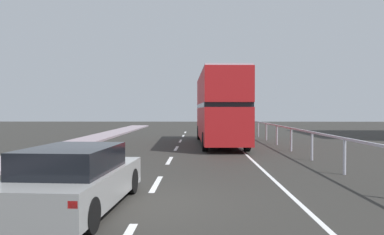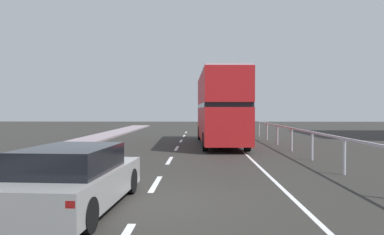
# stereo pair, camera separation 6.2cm
# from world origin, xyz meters

# --- Properties ---
(ground_plane) EXTENTS (75.08, 120.00, 0.10)m
(ground_plane) POSITION_xyz_m (0.00, 0.00, -0.05)
(ground_plane) COLOR #2C2B27
(lane_paint_markings) EXTENTS (3.69, 46.00, 0.01)m
(lane_paint_markings) POSITION_xyz_m (2.19, 8.27, 0.00)
(lane_paint_markings) COLOR silver
(lane_paint_markings) RESTS_ON ground
(bridge_side_railing) EXTENTS (0.10, 42.00, 1.24)m
(bridge_side_railing) POSITION_xyz_m (6.09, 9.00, 0.99)
(bridge_side_railing) COLOR #B5B3C0
(bridge_side_railing) RESTS_ON ground
(double_decker_bus_red) EXTENTS (2.79, 10.58, 4.41)m
(double_decker_bus_red) POSITION_xyz_m (2.55, 14.34, 2.36)
(double_decker_bus_red) COLOR red
(double_decker_bus_red) RESTS_ON ground
(hatchback_car_near) EXTENTS (2.10, 4.61, 1.38)m
(hatchback_car_near) POSITION_xyz_m (-1.43, -0.69, 0.67)
(hatchback_car_near) COLOR gray
(hatchback_car_near) RESTS_ON ground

